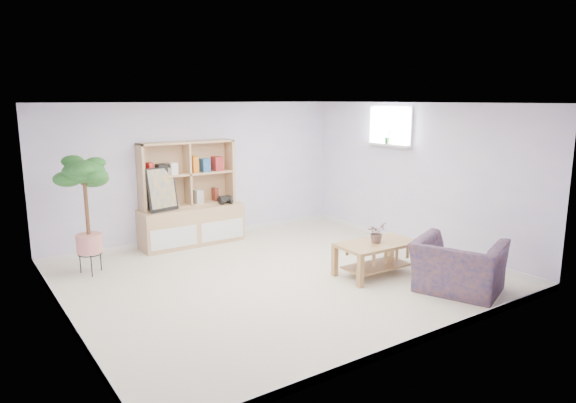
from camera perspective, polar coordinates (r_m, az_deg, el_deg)
floor at (r=7.26m, az=-1.21°, el=-8.42°), size 5.50×5.00×0.01m
ceiling at (r=6.84m, az=-1.30°, el=10.87°), size 5.50×5.00×0.01m
walls at (r=6.95m, az=-1.25°, el=0.93°), size 5.51×5.01×2.40m
baseboard at (r=7.25m, az=-1.21°, el=-8.05°), size 5.50×5.00×0.10m
window at (r=9.05m, az=11.35°, el=8.23°), size 0.10×0.98×0.68m
window_sill at (r=9.03m, az=11.00°, el=6.21°), size 0.14×1.00×0.04m
storage_unit at (r=8.82m, az=-10.76°, el=0.84°), size 1.76×0.59×1.76m
poster at (r=8.55m, az=-13.84°, el=1.32°), size 0.53×0.22×0.71m
toy_truck at (r=9.00m, az=-7.02°, el=0.24°), size 0.31×0.22×0.15m
coffee_table at (r=7.42m, az=9.84°, el=-6.25°), size 1.17×0.66×0.47m
table_plant at (r=7.32m, az=9.80°, el=-3.40°), size 0.30×0.28×0.29m
floor_tree at (r=7.72m, az=-21.42°, el=-1.48°), size 0.80×0.80×1.70m
armchair at (r=6.98m, az=18.41°, el=-6.48°), size 1.25×1.32×0.78m
sill_plant at (r=9.02m, az=11.06°, el=7.09°), size 0.15×0.13×0.24m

